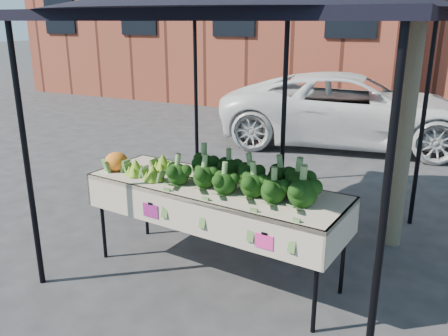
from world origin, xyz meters
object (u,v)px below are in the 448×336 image
Objects in this scene: canopy at (252,121)px; vehicle at (359,12)px; table at (214,231)px; street_tree at (419,20)px.

vehicle is (-0.01, 4.89, 1.07)m from canopy.
table is 2.73m from street_tree.
table is 0.51× the size of vehicle.
canopy is 5.00m from vehicle.
vehicle is at bearing 108.18° from street_tree.
street_tree is at bearing 31.00° from canopy.
table is at bearing -99.00° from canopy.
canopy is at bearing -149.00° from street_tree.
vehicle reaches higher than table.
canopy is 1.81m from street_tree.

